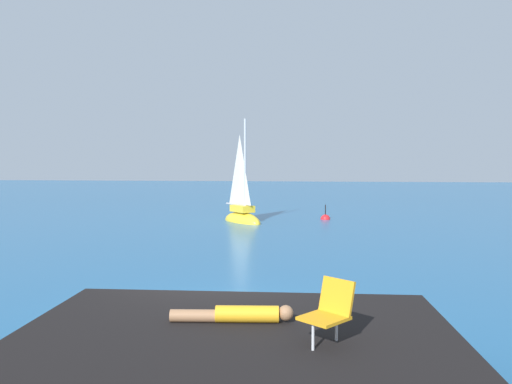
{
  "coord_description": "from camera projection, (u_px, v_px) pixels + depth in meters",
  "views": [
    {
      "loc": [
        2.01,
        -9.76,
        3.19
      ],
      "look_at": [
        -0.9,
        13.3,
        1.86
      ],
      "focal_mm": 34.73,
      "sensor_mm": 36.0,
      "label": 1
    }
  ],
  "objects": [
    {
      "name": "boulder_seaward",
      "position": [
        208.0,
        335.0,
        9.24
      ],
      "size": [
        1.39,
        1.4,
        0.79
      ],
      "primitive_type": "cube",
      "rotation": [
        0.15,
        0.08,
        2.54
      ],
      "color": "black",
      "rests_on": "ground"
    },
    {
      "name": "shore_ledge",
      "position": [
        235.0,
        370.0,
        6.56
      ],
      "size": [
        6.19,
        4.73,
        0.93
      ],
      "primitive_type": "cube",
      "rotation": [
        0.0,
        0.0,
        0.05
      ],
      "color": "black",
      "rests_on": "ground"
    },
    {
      "name": "beach_chair",
      "position": [
        330.0,
        309.0,
        6.2
      ],
      "size": [
        0.75,
        0.76,
        0.8
      ],
      "rotation": [
        0.0,
        0.0,
        4.03
      ],
      "color": "orange",
      "rests_on": "shore_ledge"
    },
    {
      "name": "person_sunbather",
      "position": [
        238.0,
        314.0,
        7.05
      ],
      "size": [
        1.76,
        0.37,
        0.25
      ],
      "rotation": [
        0.0,
        0.0,
        3.24
      ],
      "color": "gold",
      "rests_on": "shore_ledge"
    },
    {
      "name": "marker_buoy",
      "position": [
        325.0,
        219.0,
        28.44
      ],
      "size": [
        0.56,
        0.56,
        1.13
      ],
      "color": "red",
      "rests_on": "ground"
    },
    {
      "name": "boulder_inland",
      "position": [
        282.0,
        334.0,
        9.27
      ],
      "size": [
        1.22,
        1.47,
        0.85
      ],
      "primitive_type": "cube",
      "rotation": [
        0.05,
        0.01,
        1.6
      ],
      "color": "black",
      "rests_on": "ground"
    },
    {
      "name": "ground_plane",
      "position": [
        218.0,
        320.0,
        10.1
      ],
      "size": [
        160.0,
        160.0,
        0.0
      ],
      "primitive_type": "plane",
      "color": "#236093"
    },
    {
      "name": "sailboat_near",
      "position": [
        242.0,
        216.0,
        27.13
      ],
      "size": [
        2.94,
        3.19,
        6.17
      ],
      "rotation": [
        0.0,
        0.0,
        5.42
      ],
      "color": "yellow",
      "rests_on": "ground"
    }
  ]
}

